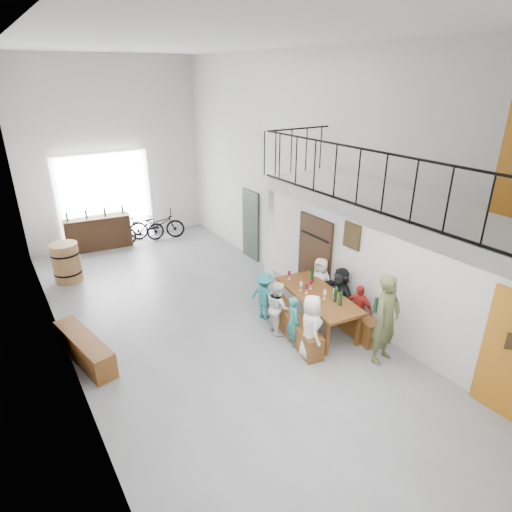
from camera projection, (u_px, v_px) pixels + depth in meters
floor at (207, 323)px, 9.27m from camera, size 12.00×12.00×0.00m
room_walls at (198, 157)px, 7.86m from camera, size 12.00×12.00×12.00m
gateway_portal at (106, 200)px, 13.10m from camera, size 2.80×0.08×2.80m
right_wall_decor at (367, 250)px, 8.48m from camera, size 0.07×8.28×5.07m
balcony at (403, 214)px, 6.67m from camera, size 1.52×5.62×4.00m
tasting_table at (318, 297)px, 8.84m from camera, size 1.14×2.22×0.79m
bench_inner at (293, 324)px, 8.76m from camera, size 0.75×2.09×0.48m
bench_wall at (339, 311)px, 9.22m from camera, size 0.53×2.28×0.52m
tableware at (319, 287)px, 8.78m from camera, size 0.51×1.53×0.35m
side_bench at (85, 348)px, 7.97m from camera, size 0.75×1.85×0.51m
oak_barrel at (66, 263)px, 10.94m from camera, size 0.70×0.70×1.03m
serving_counter at (98, 233)px, 13.03m from camera, size 1.94×0.76×1.00m
counter_bottles at (95, 213)px, 12.76m from camera, size 1.65×0.18×0.28m
guest_left_a at (311, 327)px, 7.94m from camera, size 0.62×0.74×1.28m
guest_left_b at (293, 321)px, 8.35m from camera, size 0.34×0.44×1.06m
guest_left_c at (278, 307)px, 8.76m from camera, size 0.54×0.63×1.13m
guest_left_d at (265, 296)px, 9.25m from camera, size 0.63×0.80×1.08m
guest_right_a at (358, 309)px, 8.73m from camera, size 0.42×0.69×1.09m
guest_right_b at (340, 294)px, 9.20m from camera, size 0.57×1.17×1.21m
guest_right_c at (320, 283)px, 9.71m from camera, size 0.59×0.69×1.19m
host_standing at (386, 319)px, 7.74m from camera, size 0.71×0.54×1.76m
potted_plant at (289, 282)px, 10.64m from camera, size 0.37×0.33×0.37m
bicycle_near at (157, 225)px, 13.81m from camera, size 1.86×1.21×0.92m
bicycle_far at (141, 229)px, 13.46m from camera, size 1.49×0.45×0.89m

